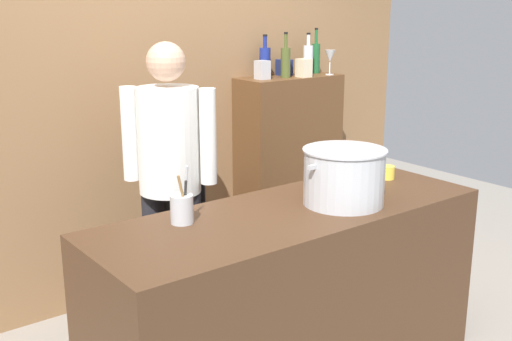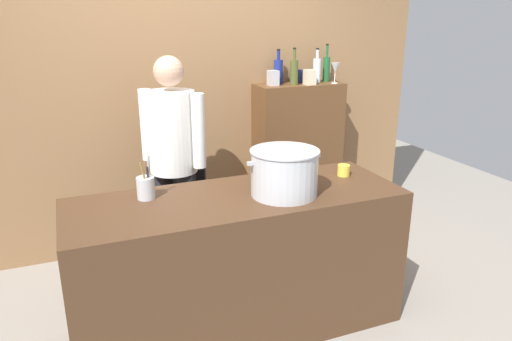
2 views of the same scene
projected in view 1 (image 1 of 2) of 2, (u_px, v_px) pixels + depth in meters
name	position (u px, v px, depth m)	size (l,w,h in m)	color
brick_back_panel	(146.00, 61.00, 3.93)	(4.40, 0.10, 3.00)	olive
prep_counter	(290.00, 296.00, 3.14)	(2.00, 0.70, 0.90)	#472D1C
bar_cabinet	(288.00, 170.00, 4.57)	(0.76, 0.32, 1.36)	brown
chef	(170.00, 170.00, 3.49)	(0.44, 0.45, 1.66)	black
stockpot_large	(344.00, 177.00, 3.08)	(0.47, 0.41, 0.27)	#B7BABF
utensil_crock	(182.00, 208.00, 2.82)	(0.10, 0.10, 0.26)	#B7BABF
butter_jar	(387.00, 172.00, 3.54)	(0.08, 0.08, 0.07)	yellow
wine_bottle_green	(316.00, 57.00, 4.57)	(0.06, 0.06, 0.32)	#1E592D
wine_bottle_clear	(308.00, 59.00, 4.45)	(0.07, 0.07, 0.29)	silver
wine_bottle_cobalt	(265.00, 61.00, 4.31)	(0.08, 0.08, 0.29)	navy
wine_bottle_olive	(286.00, 61.00, 4.29)	(0.07, 0.07, 0.30)	#475123
wine_glass_wide	(330.00, 57.00, 4.46)	(0.08, 0.08, 0.17)	silver
spice_tin_silver	(262.00, 70.00, 4.22)	(0.08, 0.08, 0.12)	#B2B2B7
spice_tin_navy	(284.00, 67.00, 4.44)	(0.09, 0.09, 0.11)	navy
spice_tin_cream	(304.00, 68.00, 4.34)	(0.09, 0.09, 0.12)	beige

